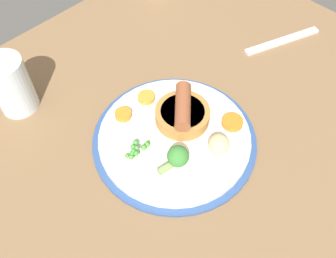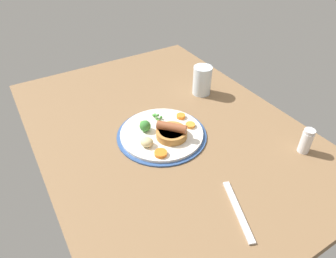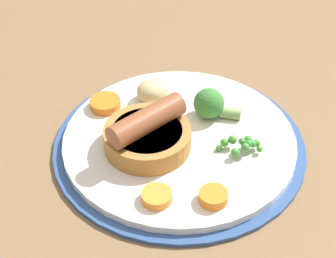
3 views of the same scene
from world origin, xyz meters
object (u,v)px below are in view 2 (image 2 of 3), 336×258
at_px(sausage_pudding, 172,132).
at_px(pea_pile, 157,117).
at_px(drinking_glass, 202,80).
at_px(broccoli_floret_near, 144,125).
at_px(potato_chunk_0, 147,142).
at_px(carrot_slice_1, 181,116).
at_px(carrot_slice_5, 161,153).
at_px(carrot_slice_0, 190,125).
at_px(salt_shaker, 306,141).
at_px(fork, 238,210).
at_px(dinner_plate, 162,134).

distance_m(sausage_pudding, pea_pile, 0.10).
height_order(sausage_pudding, drinking_glass, drinking_glass).
height_order(broccoli_floret_near, potato_chunk_0, broccoli_floret_near).
bearing_deg(carrot_slice_1, carrot_slice_5, -50.10).
distance_m(carrot_slice_1, drinking_glass, 0.20).
relative_size(potato_chunk_0, carrot_slice_5, 1.07).
bearing_deg(sausage_pudding, carrot_slice_0, -123.29).
relative_size(carrot_slice_1, salt_shaker, 0.37).
distance_m(fork, salt_shaker, 0.32).
bearing_deg(sausage_pudding, drinking_glass, -96.07).
height_order(pea_pile, fork, pea_pile).
xyz_separation_m(pea_pile, fork, (0.41, -0.01, -0.02)).
distance_m(pea_pile, carrot_slice_5, 0.17).
bearing_deg(carrot_slice_1, fork, -11.95).
xyz_separation_m(carrot_slice_5, fork, (0.26, 0.07, -0.02)).
bearing_deg(fork, dinner_plate, -156.88).
bearing_deg(potato_chunk_0, carrot_slice_1, 112.53).
height_order(carrot_slice_1, salt_shaker, salt_shaker).
bearing_deg(dinner_plate, drinking_glass, 119.15).
bearing_deg(dinner_plate, carrot_slice_5, -31.46).
height_order(broccoli_floret_near, carrot_slice_1, broccoli_floret_near).
xyz_separation_m(carrot_slice_0, carrot_slice_1, (-0.06, -0.00, 0.00)).
bearing_deg(broccoli_floret_near, fork, 18.86).
xyz_separation_m(carrot_slice_1, carrot_slice_5, (0.12, -0.15, -0.00)).
relative_size(dinner_plate, carrot_slice_1, 9.71).
height_order(dinner_plate, pea_pile, pea_pile).
bearing_deg(broccoli_floret_near, pea_pile, 124.90).
bearing_deg(carrot_slice_5, salt_shaker, 63.20).
xyz_separation_m(potato_chunk_0, carrot_slice_1, (-0.07, 0.16, -0.01)).
bearing_deg(sausage_pudding, pea_pile, -45.88).
bearing_deg(sausage_pudding, fork, 137.32).
relative_size(dinner_plate, carrot_slice_0, 9.14).
distance_m(dinner_plate, salt_shaker, 0.43).
relative_size(broccoli_floret_near, potato_chunk_0, 1.33).
bearing_deg(potato_chunk_0, pea_pile, 137.54).
distance_m(potato_chunk_0, drinking_glass, 0.38).
bearing_deg(fork, sausage_pudding, -159.40).
bearing_deg(fork, carrot_slice_1, -171.07).
xyz_separation_m(dinner_plate, sausage_pudding, (0.04, 0.02, 0.03)).
height_order(potato_chunk_0, carrot_slice_5, potato_chunk_0).
distance_m(carrot_slice_0, carrot_slice_5, 0.16).
distance_m(carrot_slice_1, salt_shaker, 0.39).
bearing_deg(carrot_slice_1, salt_shaker, 36.21).
height_order(drinking_glass, salt_shaker, drinking_glass).
relative_size(potato_chunk_0, fork, 0.22).
height_order(sausage_pudding, potato_chunk_0, sausage_pudding).
distance_m(carrot_slice_5, salt_shaker, 0.43).
distance_m(broccoli_floret_near, carrot_slice_0, 0.15).
bearing_deg(fork, drinking_glass, 174.20).
bearing_deg(pea_pile, drinking_glass, 108.15).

